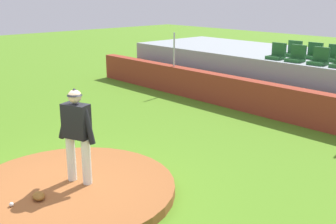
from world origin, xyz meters
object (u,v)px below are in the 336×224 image
Objects in this scene: pitcher at (77,129)px; stadium_chair_4 at (293,51)px; stadium_chair_5 at (313,54)px; fielding_glove at (39,196)px; stadium_chair_1 at (296,56)px; baseball at (11,204)px; stadium_chair_2 at (319,59)px; stadium_chair_6 at (334,56)px; stadium_chair_0 at (277,54)px.

stadium_chair_4 reaches higher than pitcher.
stadium_chair_4 and stadium_chair_5 have the same top height.
stadium_chair_1 reaches higher than fielding_glove.
pitcher is 23.68× the size of baseball.
stadium_chair_1 is at bearing 87.86° from stadium_chair_5.
stadium_chair_2 is 1.00× the size of stadium_chair_6.
stadium_chair_5 is at bearing -71.11° from fielding_glove.
stadium_chair_2 is at bearing 126.44° from stadium_chair_5.
stadium_chair_5 is at bearing -1.69° from stadium_chair_6.
stadium_chair_4 is (-1.03, 8.75, 0.46)m from pitcher.
baseball is at bearing -108.28° from pitcher.
stadium_chair_5 is (-0.43, 9.62, 1.42)m from fielding_glove.
stadium_chair_2 is (1.44, -0.02, 0.00)m from stadium_chair_0.
fielding_glove reaches higher than baseball.
stadium_chair_2 is at bearing 146.47° from stadium_chair_4.
stadium_chair_0 reaches higher than baseball.
stadium_chair_2 is at bearing 179.95° from stadium_chair_1.
stadium_chair_1 is at bearing 51.78° from stadium_chair_6.
pitcher is 5.84× the size of fielding_glove.
fielding_glove is at bearing 92.55° from stadium_chair_5.
pitcher is 8.78m from stadium_chair_5.
baseball is 0.15× the size of stadium_chair_0.
stadium_chair_2 is 1.70m from stadium_chair_4.
baseball is at bearing 96.88° from stadium_chair_0.
fielding_glove is (0.06, 0.44, 0.02)m from baseball.
stadium_chair_4 reaches higher than fielding_glove.
stadium_chair_1 is (-0.46, 8.67, 1.42)m from fielding_glove.
stadium_chair_2 reaches higher than baseball.
fielding_glove is 0.60× the size of stadium_chair_2.
stadium_chair_6 is (0.70, -0.02, 0.00)m from stadium_chair_5.
stadium_chair_0 and stadium_chair_2 have the same top height.
stadium_chair_6 is (0.33, 10.04, 1.44)m from baseball.
stadium_chair_0 is 1.00× the size of stadium_chair_6.
stadium_chair_6 is (0.73, 0.93, 0.00)m from stadium_chair_1.
pitcher is 8.82m from stadium_chair_4.
fielding_glove is 8.88m from stadium_chair_0.
stadium_chair_2 reaches higher than pitcher.
stadium_chair_4 is 1.00× the size of stadium_chair_5.
stadium_chair_5 is (-0.31, 8.76, 0.46)m from pitcher.
stadium_chair_0 is 1.00× the size of stadium_chair_4.
stadium_chair_4 is at bearing -66.88° from fielding_glove.
pitcher is at bearing 92.56° from stadium_chair_1.
stadium_chair_5 reaches higher than pitcher.
stadium_chair_4 is at bearing -0.32° from stadium_chair_6.
stadium_chair_6 is at bearing -147.54° from stadium_chair_0.
stadium_chair_1 is 1.18m from stadium_chair_6.
stadium_chair_6 is (0.27, 9.60, 1.42)m from fielding_glove.
stadium_chair_0 is at bearing 76.93° from pitcher.
stadium_chair_2 is at bearing 179.18° from stadium_chair_0.
stadium_chair_0 is at bearing 51.74° from stadium_chair_5.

